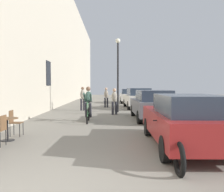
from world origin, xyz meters
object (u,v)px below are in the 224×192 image
street_lamp (118,66)px  parked_motorcycle (171,145)px  cafe_chair_mid_toward_wall (0,128)px  pedestrian_near (114,100)px  cafe_table_mid (8,124)px  parked_car_fourth (129,96)px  parked_car_third (137,98)px  cyclist_on_bicycle (88,105)px  pedestrian_mid (83,97)px  parked_car_second (152,104)px  parked_car_nearest (184,120)px  pedestrian_far (106,96)px  cafe_chair_mid_toward_street (14,121)px

street_lamp → parked_motorcycle: street_lamp is taller
cafe_chair_mid_toward_wall → pedestrian_near: 8.05m
cafe_table_mid → parked_car_fourth: 17.51m
street_lamp → parked_motorcycle: 10.40m
parked_car_third → parked_motorcycle: bearing=-93.9°
cyclist_on_bicycle → pedestrian_near: bearing=63.9°
pedestrian_mid → street_lamp: bearing=-24.7°
cyclist_on_bicycle → parked_motorcycle: size_ratio=0.82×
pedestrian_near → parked_car_third: size_ratio=0.36×
pedestrian_near → parked_car_second: size_ratio=0.38×
parked_car_nearest → parked_car_third: bearing=89.2°
pedestrian_far → street_lamp: size_ratio=0.33×
cafe_chair_mid_toward_street → parked_motorcycle: 5.44m
pedestrian_mid → parked_car_fourth: 8.61m
cafe_chair_mid_toward_street → parked_car_fourth: (5.36, 16.00, 0.24)m
street_lamp → parked_car_fourth: bearing=80.4°
parked_car_third → pedestrian_near: bearing=-115.3°
pedestrian_far → parked_car_nearest: (2.32, -12.31, -0.15)m
street_lamp → cafe_table_mid: bearing=-115.7°
cafe_chair_mid_toward_street → parked_car_third: 11.46m
cafe_chair_mid_toward_wall → pedestrian_far: bearing=76.5°
cyclist_on_bicycle → parked_car_fourth: 13.21m
pedestrian_mid → parked_motorcycle: size_ratio=0.79×
cafe_chair_mid_toward_street → cafe_chair_mid_toward_wall: same height
parked_car_nearest → parked_car_second: (0.11, 5.31, 0.02)m
cafe_chair_mid_toward_wall → pedestrian_far: size_ratio=0.54×
parked_car_nearest → parked_car_third: 11.57m
parked_car_third → parked_car_fourth: 5.98m
cafe_table_mid → parked_car_third: parked_car_third is taller
cafe_table_mid → street_lamp: size_ratio=0.15×
cafe_table_mid → cafe_chair_mid_toward_wall: (0.08, -0.66, -0.00)m
cafe_chair_mid_toward_wall → parked_car_third: 12.58m
cafe_table_mid → parked_car_second: 7.01m
cafe_table_mid → parked_car_nearest: size_ratio=0.17×
pedestrian_far → parked_motorcycle: pedestrian_far is taller
pedestrian_near → pedestrian_mid: (-2.22, 2.45, 0.05)m
cafe_table_mid → parked_motorcycle: parked_motorcycle is taller
cafe_chair_mid_toward_wall → cafe_chair_mid_toward_street: bearing=96.4°
cafe_chair_mid_toward_wall → pedestrian_far: 12.46m
pedestrian_mid → street_lamp: street_lamp is taller
parked_car_second → parked_car_fourth: bearing=90.6°
parked_car_fourth → parked_car_second: bearing=-89.4°
parked_motorcycle → cafe_chair_mid_toward_street: bearing=149.1°
pedestrian_near → pedestrian_far: 4.88m
cyclist_on_bicycle → parked_motorcycle: 6.44m
cafe_chair_mid_toward_wall → street_lamp: bearing=66.5°
parked_car_second → parked_car_third: 6.26m
cafe_chair_mid_toward_wall → parked_car_second: (5.33, 5.11, 0.28)m
cafe_chair_mid_toward_wall → parked_car_second: 7.39m
cafe_chair_mid_toward_wall → parked_car_nearest: size_ratio=0.21×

